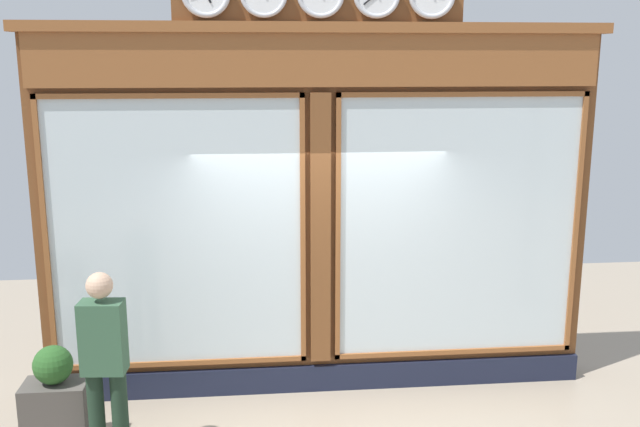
% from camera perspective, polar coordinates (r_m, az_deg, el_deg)
% --- Properties ---
extents(shop_facade, '(5.65, 0.42, 4.30)m').
position_cam_1_polar(shop_facade, '(7.15, -0.10, 0.37)').
color(shop_facade, brown).
rests_on(shop_facade, ground_plane).
extents(pedestrian, '(0.38, 0.25, 1.69)m').
position_cam_1_polar(pedestrian, '(6.32, -16.94, -11.17)').
color(pedestrian, '#1C2F21').
rests_on(pedestrian, ground_plane).
extents(planter_box, '(0.56, 0.36, 0.60)m').
position_cam_1_polar(planter_box, '(6.96, -20.39, -14.88)').
color(planter_box, '#4C4742').
rests_on(planter_box, ground_plane).
extents(planter_shrub, '(0.34, 0.34, 0.34)m').
position_cam_1_polar(planter_shrub, '(6.76, -20.69, -11.32)').
color(planter_shrub, '#285623').
rests_on(planter_shrub, planter_box).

